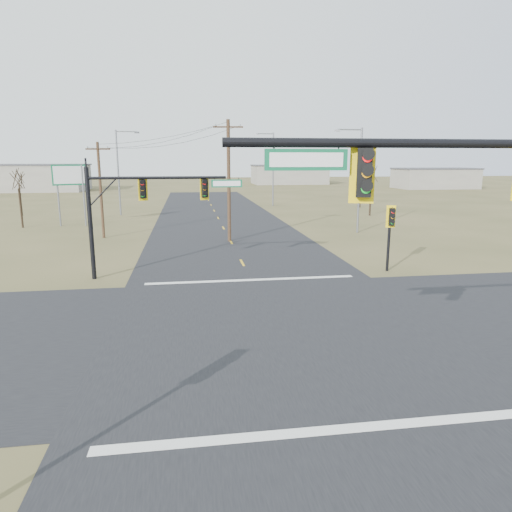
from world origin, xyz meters
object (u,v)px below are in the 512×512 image
(streetlight_c, at_px, (120,168))
(bare_tree_a, at_px, (18,179))
(utility_pole_near, at_px, (229,180))
(streetlight_b, at_px, (272,165))
(streetlight_a, at_px, (358,175))
(bare_tree_b, at_px, (18,176))
(bare_tree_c, at_px, (372,173))
(utility_pole_far, at_px, (101,188))
(mast_arm_far, at_px, (146,198))
(highway_sign, at_px, (70,183))
(pedestal_signal_ne, at_px, (391,223))
(bare_tree_d, at_px, (362,168))

(streetlight_c, height_order, bare_tree_a, streetlight_c)
(utility_pole_near, xyz_separation_m, streetlight_b, (8.99, 29.35, 0.82))
(streetlight_a, bearing_deg, bare_tree_b, 172.43)
(streetlight_b, bearing_deg, bare_tree_b, -145.65)
(bare_tree_c, bearing_deg, streetlight_c, 170.42)
(utility_pole_far, distance_m, streetlight_c, 17.18)
(mast_arm_far, relative_size, utility_pole_near, 0.89)
(highway_sign, xyz_separation_m, streetlight_b, (24.30, 17.70, 1.54))
(bare_tree_b, bearing_deg, streetlight_a, -27.60)
(streetlight_a, bearing_deg, utility_pole_near, -146.21)
(utility_pole_near, height_order, streetlight_b, streetlight_b)
(streetlight_c, distance_m, bare_tree_b, 12.29)
(utility_pole_far, xyz_separation_m, streetlight_a, (23.12, -0.50, 1.08))
(pedestal_signal_ne, relative_size, streetlight_b, 0.39)
(bare_tree_b, distance_m, bare_tree_c, 42.96)
(streetlight_b, bearing_deg, highway_sign, -122.60)
(bare_tree_c, bearing_deg, pedestal_signal_ne, -110.06)
(utility_pole_far, bearing_deg, highway_sign, 118.65)
(bare_tree_a, xyz_separation_m, bare_tree_d, (41.32, 13.98, 0.67))
(utility_pole_near, xyz_separation_m, bare_tree_c, (18.81, 15.49, 0.03))
(highway_sign, bearing_deg, bare_tree_d, -2.92)
(bare_tree_d, bearing_deg, bare_tree_b, -175.86)
(mast_arm_far, relative_size, bare_tree_a, 1.43)
(pedestal_signal_ne, height_order, utility_pole_near, utility_pole_near)
(mast_arm_far, relative_size, utility_pole_far, 1.07)
(streetlight_a, distance_m, streetlight_b, 26.55)
(streetlight_c, xyz_separation_m, bare_tree_c, (30.30, -5.12, -0.59))
(pedestal_signal_ne, bearing_deg, streetlight_c, 137.80)
(utility_pole_far, bearing_deg, streetlight_a, -1.23)
(utility_pole_far, relative_size, streetlight_a, 0.86)
(streetlight_b, height_order, bare_tree_b, streetlight_b)
(highway_sign, height_order, streetlight_b, streetlight_b)
(utility_pole_far, bearing_deg, mast_arm_far, -70.77)
(mast_arm_far, height_order, bare_tree_a, mast_arm_far)
(utility_pole_far, distance_m, highway_sign, 9.29)
(mast_arm_far, distance_m, bare_tree_a, 26.47)
(highway_sign, height_order, bare_tree_a, highway_sign)
(bare_tree_b, height_order, bare_tree_c, bare_tree_c)
(bare_tree_d, bearing_deg, bare_tree_c, -104.09)
(streetlight_a, bearing_deg, utility_pole_far, -161.20)
(utility_pole_near, xyz_separation_m, utility_pole_far, (-10.86, 3.50, -0.82))
(mast_arm_far, bearing_deg, bare_tree_d, 28.88)
(utility_pole_far, height_order, bare_tree_a, utility_pole_far)
(bare_tree_b, relative_size, bare_tree_d, 0.88)
(mast_arm_far, height_order, bare_tree_c, bare_tree_c)
(utility_pole_far, distance_m, streetlight_b, 32.63)
(mast_arm_far, bearing_deg, utility_pole_far, 84.78)
(bare_tree_a, xyz_separation_m, bare_tree_b, (-3.58, 10.73, -0.03))
(mast_arm_far, xyz_separation_m, streetlight_a, (18.00, 14.17, 0.78))
(streetlight_b, bearing_deg, bare_tree_d, 1.92)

